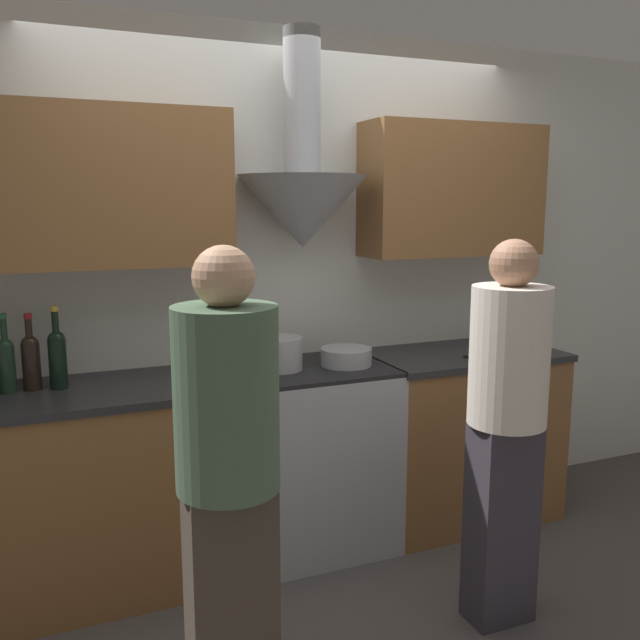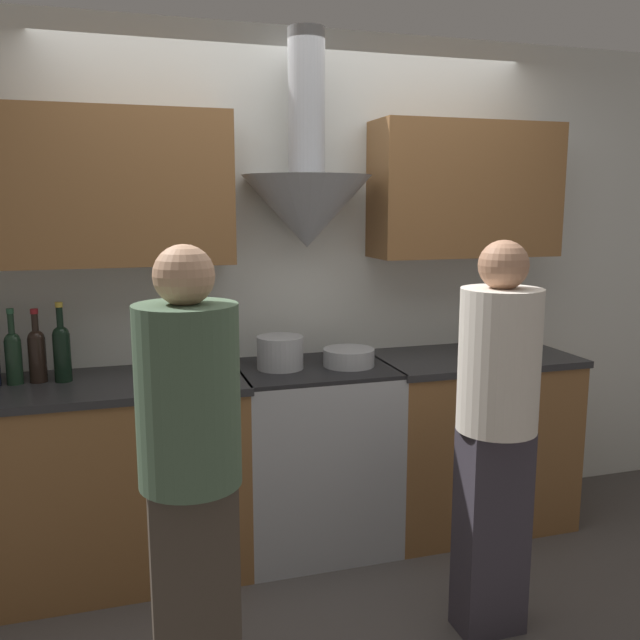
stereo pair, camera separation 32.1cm
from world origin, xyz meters
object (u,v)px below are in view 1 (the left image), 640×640
stove_range (312,456)px  mixing_bowl (346,357)px  person_foreground_right (506,417)px  wine_bottle_4 (6,362)px  wine_bottle_5 (31,359)px  orange_fruit (496,343)px  wine_bottle_6 (57,356)px  stock_pot (279,353)px  person_foreground_left (228,482)px

stove_range → mixing_bowl: (0.17, -0.04, 0.51)m
person_foreground_right → wine_bottle_4: bearing=152.4°
wine_bottle_5 → person_foreground_right: bearing=-29.1°
stove_range → orange_fruit: (1.09, -0.02, 0.50)m
wine_bottle_6 → stock_pot: size_ratio=1.60×
wine_bottle_6 → orange_fruit: bearing=-2.0°
wine_bottle_6 → person_foreground_right: (1.65, -0.96, -0.20)m
wine_bottle_6 → wine_bottle_5: bearing=168.3°
wine_bottle_4 → person_foreground_right: (1.85, -0.97, -0.18)m
wine_bottle_4 → wine_bottle_5: size_ratio=1.02×
wine_bottle_5 → person_foreground_right: size_ratio=0.21×
wine_bottle_5 → mixing_bowl: wine_bottle_5 is taller
mixing_bowl → person_foreground_right: 0.92m
mixing_bowl → person_foreground_left: bearing=-129.7°
wine_bottle_5 → orange_fruit: size_ratio=4.47×
person_foreground_left → mixing_bowl: bearing=50.3°
wine_bottle_5 → wine_bottle_6: size_ratio=0.92×
wine_bottle_6 → person_foreground_left: person_foreground_left is taller
stock_pot → wine_bottle_5: bearing=176.3°
wine_bottle_5 → mixing_bowl: 1.45m
wine_bottle_4 → wine_bottle_5: wine_bottle_4 is taller
wine_bottle_5 → stock_pot: bearing=-3.7°
wine_bottle_4 → stock_pot: 1.21m
person_foreground_left → stove_range: bearing=56.9°
wine_bottle_6 → person_foreground_right: size_ratio=0.23×
wine_bottle_4 → wine_bottle_6: wine_bottle_6 is taller
stove_range → wine_bottle_6: (-1.17, 0.06, 0.61)m
orange_fruit → person_foreground_left: size_ratio=0.05×
wine_bottle_4 → stock_pot: size_ratio=1.50×
wine_bottle_4 → person_foreground_left: person_foreground_left is taller
person_foreground_left → wine_bottle_5: bearing=114.7°
stove_range → wine_bottle_4: wine_bottle_4 is taller
mixing_bowl → person_foreground_left: person_foreground_left is taller
mixing_bowl → wine_bottle_5: bearing=175.4°
orange_fruit → person_foreground_left: person_foreground_left is taller
wine_bottle_4 → wine_bottle_5: (0.10, 0.01, 0.00)m
mixing_bowl → person_foreground_right: bearing=-70.1°
wine_bottle_6 → person_foreground_left: 1.27m
mixing_bowl → person_foreground_right: person_foreground_right is taller
wine_bottle_4 → stock_pot: wine_bottle_4 is taller
stock_pot → mixing_bowl: size_ratio=0.89×
stock_pot → person_foreground_left: person_foreground_left is taller
wine_bottle_4 → person_foreground_left: size_ratio=0.21×
mixing_bowl → wine_bottle_6: bearing=176.0°
orange_fruit → person_foreground_left: 2.12m
orange_fruit → wine_bottle_6: bearing=178.0°
wine_bottle_6 → mixing_bowl: (1.34, -0.09, -0.10)m
mixing_bowl → stove_range: bearing=168.1°
stove_range → wine_bottle_5: wine_bottle_5 is taller
stock_pot → orange_fruit: 1.26m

